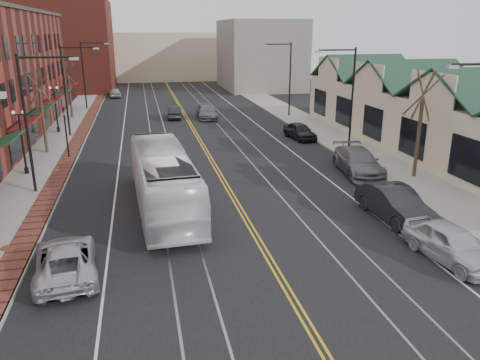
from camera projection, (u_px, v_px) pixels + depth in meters
name	position (u px, v px, depth m)	size (l,w,h in m)	color
ground	(308.00, 325.00, 15.60)	(160.00, 160.00, 0.00)	black
sidewalk_left	(40.00, 174.00, 31.81)	(4.00, 120.00, 0.15)	gray
sidewalk_right	(365.00, 155.00, 36.58)	(4.00, 120.00, 0.15)	gray
building_right	(437.00, 124.00, 37.10)	(8.00, 36.00, 4.60)	beige
backdrop_left	(67.00, 46.00, 75.46)	(14.00, 18.00, 14.00)	maroon
backdrop_mid	(163.00, 56.00, 93.38)	(22.00, 14.00, 9.00)	beige
backdrop_right	(260.00, 55.00, 77.43)	(12.00, 16.00, 11.00)	slate
streetlight_l_1	(33.00, 110.00, 26.76)	(3.33, 0.25, 8.00)	black
streetlight_l_2	(69.00, 82.00, 41.66)	(3.33, 0.25, 8.00)	black
streetlight_l_3	(87.00, 68.00, 56.56)	(3.33, 0.25, 8.00)	black
streetlight_r_1	(348.00, 88.00, 36.74)	(3.33, 0.25, 8.00)	black
streetlight_r_2	(286.00, 72.00, 51.64)	(3.33, 0.25, 8.00)	black
lamppost_l_2	(23.00, 144.00, 31.00)	(0.84, 0.28, 4.27)	black
lamppost_l_3	(56.00, 110.00, 44.04)	(0.84, 0.28, 4.27)	black
tree_left_near	(42.00, 110.00, 36.25)	(1.78, 1.37, 6.48)	#382B21
tree_left_far	(69.00, 89.00, 51.22)	(1.66, 1.28, 6.02)	#382B21
tree_right_mid	(420.00, 122.00, 29.97)	(1.90, 1.46, 6.93)	#382B21
manhole_far	(7.00, 248.00, 20.77)	(0.60, 0.60, 0.02)	#592D19
traffic_signal	(66.00, 128.00, 35.12)	(0.18, 0.15, 3.80)	black
transit_bus	(163.00, 180.00, 25.33)	(2.80, 11.95, 3.33)	white
parked_suv	(66.00, 260.00, 18.55)	(2.31, 5.00, 1.39)	#B7B9BF
parked_car_a	(451.00, 243.00, 19.76)	(1.86, 4.63, 1.58)	silver
parked_car_b	(395.00, 204.00, 24.04)	(1.82, 5.23, 1.72)	black
parked_car_c	(358.00, 162.00, 31.84)	(2.36, 5.81, 1.69)	slate
parked_car_d	(300.00, 131.00, 42.11)	(1.72, 4.28, 1.46)	black
distant_car_left	(174.00, 112.00, 51.97)	(1.44, 4.13, 1.36)	black
distant_car_right	(207.00, 112.00, 51.98)	(2.04, 5.02, 1.46)	slate
distant_car_far	(115.00, 93.00, 68.33)	(1.65, 4.09, 1.39)	#9D9EA3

